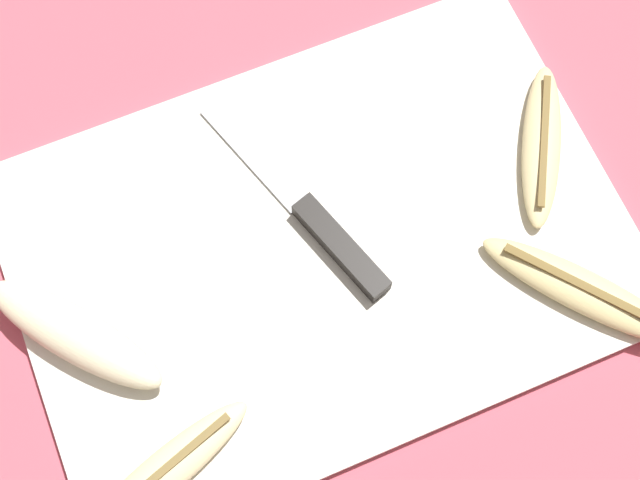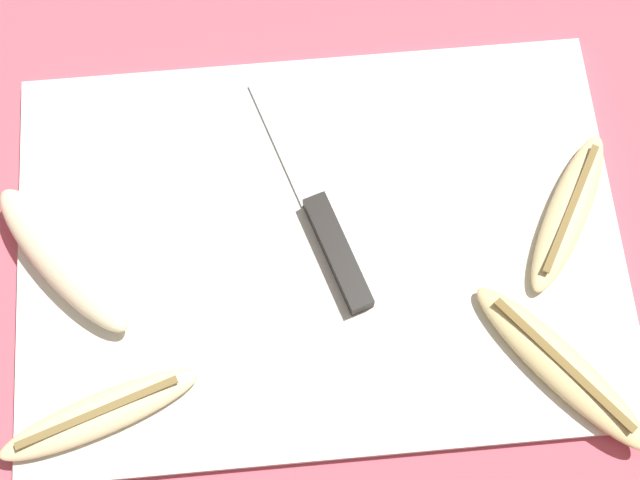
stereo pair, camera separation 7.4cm
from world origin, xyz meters
name	(u,v)px [view 1 (the left image)]	position (x,y,z in m)	size (l,w,h in m)	color
ground_plane	(320,248)	(0.00, 0.00, 0.00)	(4.00, 4.00, 0.00)	#C65160
cutting_board	(320,246)	(0.00, 0.00, 0.01)	(0.51, 0.35, 0.01)	silver
knife	(325,230)	(0.01, 0.01, 0.02)	(0.09, 0.23, 0.02)	black
banana_mellow_near	(541,145)	(0.21, 0.01, 0.02)	(0.11, 0.15, 0.02)	beige
banana_bright_far	(74,332)	(-0.21, 0.00, 0.03)	(0.13, 0.16, 0.03)	beige
banana_soft_right	(163,474)	(-0.18, -0.13, 0.02)	(0.17, 0.08, 0.02)	beige
banana_spotted_left	(582,290)	(0.18, -0.12, 0.02)	(0.14, 0.16, 0.02)	#DBC684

